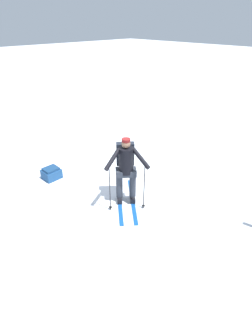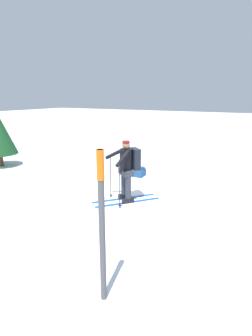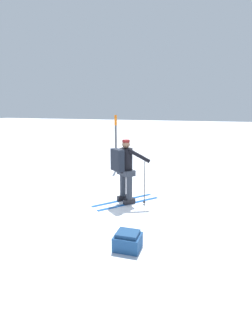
# 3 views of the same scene
# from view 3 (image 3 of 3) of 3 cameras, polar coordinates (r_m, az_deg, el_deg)

# --- Properties ---
(ground_plane) EXTENTS (80.00, 80.00, 0.00)m
(ground_plane) POSITION_cam_3_polar(r_m,az_deg,el_deg) (6.41, -1.55, -8.39)
(ground_plane) COLOR white
(skier) EXTENTS (1.60, 1.42, 1.58)m
(skier) POSITION_cam_3_polar(r_m,az_deg,el_deg) (6.41, -0.28, 0.14)
(skier) COLOR #144C9E
(skier) RESTS_ON ground_plane
(dropped_backpack) EXTENTS (0.41, 0.45, 0.31)m
(dropped_backpack) POSITION_cam_3_polar(r_m,az_deg,el_deg) (4.60, 0.38, -15.57)
(dropped_backpack) COLOR navy
(dropped_backpack) RESTS_ON ground_plane
(trail_marker) EXTENTS (0.09, 0.09, 2.06)m
(trail_marker) POSITION_cam_3_polar(r_m,az_deg,el_deg) (9.76, -2.23, 6.35)
(trail_marker) COLOR #4C4C51
(trail_marker) RESTS_ON ground_plane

